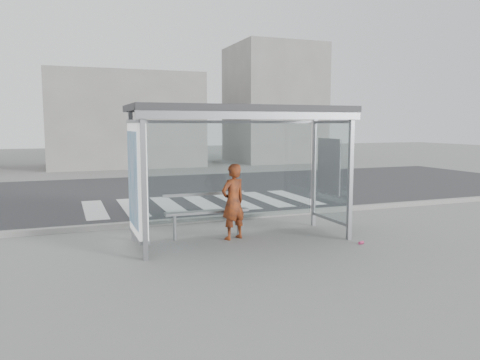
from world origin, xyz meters
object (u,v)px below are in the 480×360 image
object	(u,v)px
bus_shelter	(223,139)
bench	(207,211)
person	(233,202)
soda_can	(361,243)

from	to	relation	value
bus_shelter	bench	distance (m)	1.53
bus_shelter	bench	xyz separation A→B (m)	(-0.19, 0.44, -1.45)
person	soda_can	bearing A→B (deg)	130.53
soda_can	bus_shelter	bearing A→B (deg)	154.19
person	soda_can	distance (m)	2.58
person	bench	xyz separation A→B (m)	(-0.44, 0.34, -0.22)
bench	person	bearing A→B (deg)	-37.94
person	bench	distance (m)	0.60
soda_can	person	bearing A→B (deg)	149.73
bus_shelter	soda_can	distance (m)	3.29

